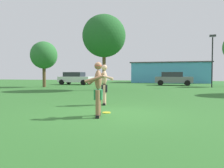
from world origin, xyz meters
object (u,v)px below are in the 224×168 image
object	(u,v)px
player_in_black	(105,84)
tree_near_building	(104,36)
car_white_far_end	(75,78)
lamp_post	(212,55)
frisbee	(106,113)
car_gray_near_post	(173,78)
tree_right_field	(44,55)
player_with_cap	(98,87)

from	to	relation	value
player_in_black	tree_near_building	distance (m)	9.74
car_white_far_end	lamp_post	xyz separation A→B (m)	(15.80, -2.06, 2.42)
frisbee	car_white_far_end	size ratio (longest dim) A/B	0.07
car_gray_near_post	lamp_post	bearing A→B (deg)	-43.50
tree_right_field	tree_near_building	world-z (taller)	tree_near_building
player_with_cap	lamp_post	distance (m)	18.78
car_gray_near_post	tree_near_building	xyz separation A→B (m)	(-5.45, -10.00, 3.63)
frisbee	tree_right_field	xyz separation A→B (m)	(-10.83, 13.19, 3.25)
tree_right_field	tree_near_building	size ratio (longest dim) A/B	0.75
player_in_black	frisbee	size ratio (longest dim) A/B	6.02
car_gray_near_post	car_white_far_end	xyz separation A→B (m)	(-12.04, -1.51, 0.00)
frisbee	lamp_post	size ratio (longest dim) A/B	0.05
player_with_cap	tree_right_field	xyz separation A→B (m)	(-10.79, 13.92, 2.33)
car_white_far_end	tree_near_building	xyz separation A→B (m)	(6.59, -8.50, 3.63)
player_with_cap	tree_near_building	distance (m)	12.31
car_gray_near_post	tree_near_building	world-z (taller)	tree_near_building
player_with_cap	tree_right_field	distance (m)	17.76
player_in_black	car_gray_near_post	bearing A→B (deg)	81.91
player_with_cap	tree_near_building	world-z (taller)	tree_near_building
frisbee	tree_near_building	world-z (taller)	tree_near_building
frisbee	car_gray_near_post	size ratio (longest dim) A/B	0.07
lamp_post	player_in_black	bearing A→B (deg)	-113.02
player_with_cap	lamp_post	xyz separation A→B (m)	(5.77, 17.72, 2.30)
car_white_far_end	lamp_post	bearing A→B (deg)	-7.41
frisbee	car_white_far_end	world-z (taller)	car_white_far_end
player_with_cap	player_in_black	world-z (taller)	player_in_black
player_in_black	car_white_far_end	xyz separation A→B (m)	(-9.40, 17.13, -0.09)
player_in_black	tree_near_building	bearing A→B (deg)	107.99
tree_near_building	tree_right_field	bearing A→B (deg)	160.28
player_in_black	frisbee	distance (m)	2.23
player_in_black	lamp_post	world-z (taller)	lamp_post
tree_right_field	player_with_cap	bearing A→B (deg)	-52.22
frisbee	player_with_cap	bearing A→B (deg)	-93.61
car_white_far_end	tree_near_building	size ratio (longest dim) A/B	0.70
player_in_black	lamp_post	bearing A→B (deg)	66.98
player_with_cap	tree_near_building	xyz separation A→B (m)	(-3.43, 11.28, 3.52)
car_white_far_end	tree_right_field	size ratio (longest dim) A/B	0.94
car_gray_near_post	car_white_far_end	size ratio (longest dim) A/B	0.99
car_gray_near_post	tree_right_field	size ratio (longest dim) A/B	0.92
car_gray_near_post	lamp_post	xyz separation A→B (m)	(3.75, -3.56, 2.42)
player_with_cap	frisbee	distance (m)	1.17
player_with_cap	car_white_far_end	xyz separation A→B (m)	(-10.03, 19.78, -0.11)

